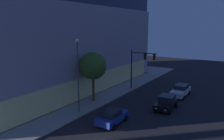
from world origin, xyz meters
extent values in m
cube|color=#4C4C51|center=(14.41, 20.79, 0.07)|extent=(36.87, 23.19, 0.15)
cube|color=#F7E993|center=(14.41, 9.60, 1.66)|extent=(32.82, 0.60, 3.02)
cube|color=#9C919E|center=(14.41, 20.79, 6.69)|extent=(36.47, 22.79, 13.08)
cylinder|color=black|center=(19.25, 6.30, 3.35)|extent=(0.18, 0.18, 6.41)
cylinder|color=black|center=(19.34, 4.18, 6.07)|extent=(0.30, 4.25, 0.12)
cube|color=black|center=(19.35, 3.96, 5.57)|extent=(0.33, 0.33, 0.90)
sphere|color=yellow|center=(19.36, 3.78, 5.57)|extent=(0.18, 0.18, 0.18)
cube|color=black|center=(19.42, 2.48, 5.57)|extent=(0.33, 0.33, 0.90)
sphere|color=yellow|center=(19.42, 2.30, 5.29)|extent=(0.18, 0.18, 0.18)
cylinder|color=#484848|center=(6.47, 6.58, 4.32)|extent=(0.16, 0.16, 8.34)
sphere|color=#F9EFC6|center=(6.47, 6.58, 8.64)|extent=(0.44, 0.44, 0.44)
cylinder|color=brown|center=(10.62, 7.58, 1.85)|extent=(0.35, 0.35, 3.41)
sphere|color=#395920|center=(10.62, 7.58, 5.03)|extent=(3.69, 3.69, 3.69)
cube|color=navy|center=(6.18, 1.67, 0.65)|extent=(4.22, 1.99, 0.68)
cube|color=black|center=(5.87, 1.66, 1.27)|extent=(1.98, 1.75, 0.57)
cube|color=#F9F4CC|center=(8.21, 2.28, 0.65)|extent=(0.12, 0.20, 0.12)
cube|color=#F9F4CC|center=(8.23, 1.14, 0.65)|extent=(0.12, 0.20, 0.12)
cylinder|color=black|center=(7.46, 2.65, 0.31)|extent=(0.62, 0.25, 0.61)
cylinder|color=black|center=(7.50, 0.75, 0.31)|extent=(0.62, 0.25, 0.61)
cylinder|color=black|center=(4.87, 2.59, 0.31)|extent=(0.62, 0.25, 0.61)
cylinder|color=black|center=(4.91, 0.69, 0.31)|extent=(0.62, 0.25, 0.61)
cube|color=black|center=(13.30, -1.75, 0.64)|extent=(4.20, 2.04, 0.67)
cube|color=black|center=(13.61, -1.74, 1.34)|extent=(1.98, 1.77, 0.72)
cube|color=#F9F4CC|center=(11.30, -2.39, 0.64)|extent=(0.13, 0.20, 0.12)
cube|color=#F9F4CC|center=(11.27, -1.25, 0.64)|extent=(0.13, 0.20, 0.12)
cylinder|color=black|center=(12.05, -2.74, 0.30)|extent=(0.61, 0.26, 0.60)
cylinder|color=black|center=(11.99, -0.85, 0.30)|extent=(0.61, 0.26, 0.60)
cylinder|color=black|center=(14.62, -2.66, 0.30)|extent=(0.61, 0.26, 0.60)
cylinder|color=black|center=(14.55, -0.76, 0.30)|extent=(0.61, 0.26, 0.60)
cube|color=silver|center=(19.73, -1.73, 0.68)|extent=(4.78, 1.86, 0.75)
cube|color=black|center=(20.09, -1.73, 1.35)|extent=(2.32, 1.65, 0.59)
cube|color=#F9F4CC|center=(17.39, -2.25, 0.68)|extent=(0.12, 0.20, 0.12)
cube|color=#F9F4CC|center=(17.41, -1.16, 0.68)|extent=(0.12, 0.20, 0.12)
cylinder|color=black|center=(18.25, -2.62, 0.31)|extent=(0.62, 0.25, 0.62)
cylinder|color=black|center=(18.26, -0.81, 0.31)|extent=(0.62, 0.25, 0.62)
cylinder|color=black|center=(21.20, -2.65, 0.31)|extent=(0.62, 0.25, 0.62)
cylinder|color=black|center=(21.22, -0.84, 0.31)|extent=(0.62, 0.25, 0.62)
camera|label=1|loc=(-13.01, -10.54, 10.27)|focal=36.23mm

